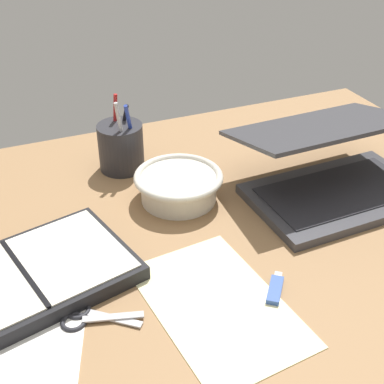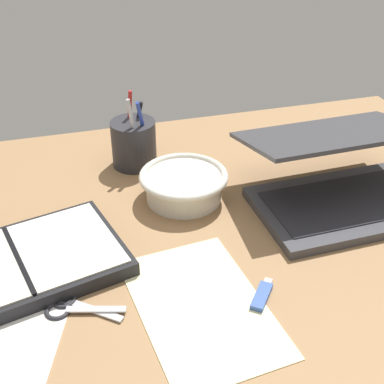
% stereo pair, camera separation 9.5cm
% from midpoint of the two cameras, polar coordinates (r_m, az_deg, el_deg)
% --- Properties ---
extents(desk_top, '(1.40, 1.00, 0.02)m').
position_cam_midpoint_polar(desk_top, '(0.94, -3.27, -6.33)').
color(desk_top, '#936D47').
rests_on(desk_top, ground).
extents(laptop, '(0.35, 0.30, 0.15)m').
position_cam_midpoint_polar(laptop, '(1.08, 12.32, 2.13)').
color(laptop, '#38383D').
rests_on(laptop, desk_top).
extents(bowl, '(0.17, 0.17, 0.06)m').
position_cam_midpoint_polar(bowl, '(1.04, -4.05, 0.67)').
color(bowl, silver).
rests_on(bowl, desk_top).
extents(pen_cup, '(0.10, 0.10, 0.16)m').
position_cam_midpoint_polar(pen_cup, '(1.15, -9.93, 4.74)').
color(pen_cup, '#28282D').
rests_on(pen_cup, desk_top).
extents(planner, '(0.37, 0.28, 0.03)m').
position_cam_midpoint_polar(planner, '(0.90, -20.29, -8.80)').
color(planner, black).
rests_on(planner, desk_top).
extents(scissors, '(0.12, 0.09, 0.01)m').
position_cam_midpoint_polar(scissors, '(0.83, -14.71, -12.85)').
color(scissors, '#B7B7BC').
rests_on(scissors, desk_top).
extents(paper_sheet_front, '(0.21, 0.31, 0.00)m').
position_cam_midpoint_polar(paper_sheet_front, '(0.83, -0.59, -12.07)').
color(paper_sheet_front, '#F4EFB2').
rests_on(paper_sheet_front, desk_top).
extents(paper_sheet_beside_planner, '(0.25, 0.30, 0.00)m').
position_cam_midpoint_polar(paper_sheet_beside_planner, '(0.81, -21.73, -16.27)').
color(paper_sheet_beside_planner, white).
rests_on(paper_sheet_beside_planner, desk_top).
extents(usb_drive, '(0.06, 0.07, 0.01)m').
position_cam_midpoint_polar(usb_drive, '(0.85, 5.68, -10.42)').
color(usb_drive, '#33519E').
rests_on(usb_drive, desk_top).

